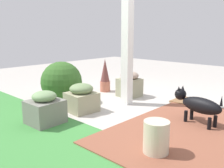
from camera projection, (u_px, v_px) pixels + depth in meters
ground_plane at (137, 109)px, 3.94m from camera, size 12.00×12.00×0.00m
brick_path at (199, 133)px, 2.97m from camera, size 1.80×2.40×0.02m
porch_pillar at (128, 26)px, 3.95m from camera, size 0.14×0.14×2.59m
stone_planter_nearest at (129, 84)px, 4.65m from camera, size 0.41×0.41×0.48m
stone_planter_mid at (82, 98)px, 3.78m from camera, size 0.45×0.45×0.44m
stone_planter_far at (45, 109)px, 3.29m from camera, size 0.42×0.45×0.45m
round_shrub at (62, 82)px, 4.27m from camera, size 0.71×0.71×0.71m
terracotta_pot_spiky at (105, 76)px, 5.04m from camera, size 0.21×0.21×0.68m
dog at (198, 104)px, 3.22m from camera, size 0.70×0.28×0.48m
ceramic_urn at (156, 138)px, 2.45m from camera, size 0.26×0.26×0.35m
doormat at (190, 102)px, 4.27m from camera, size 0.57×0.48×0.03m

